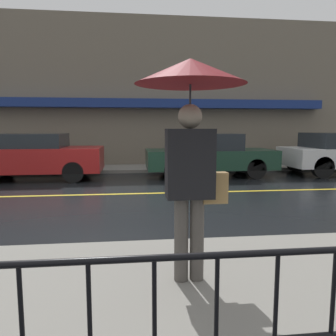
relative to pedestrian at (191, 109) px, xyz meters
name	(u,v)px	position (x,y,z in m)	size (l,w,h in m)	color
ground_plane	(116,194)	(-0.93, 4.94, -1.79)	(80.00, 80.00, 0.00)	black
sidewalk_near	(90,306)	(-0.93, -0.29, -1.73)	(28.00, 2.97, 0.12)	gray
sidewalk_far	(121,169)	(-0.93, 9.64, -1.73)	(28.00, 1.91, 0.12)	gray
lane_marking	(116,194)	(-0.93, 4.94, -1.78)	(25.20, 0.12, 0.01)	gold
building_storefront	(120,93)	(-0.93, 10.72, 1.25)	(28.00, 0.85, 6.12)	#706656
railing_foreground	(56,325)	(-0.93, -1.53, -1.11)	(12.00, 0.04, 0.88)	black
pedestrian	(191,109)	(0.00, 0.00, 0.00)	(1.04, 1.04, 2.13)	#4C4742
car_red	(35,156)	(-3.57, 7.65, -1.04)	(4.12, 1.85, 1.44)	maroon
car_dark_green	(209,155)	(2.04, 7.65, -1.05)	(4.24, 1.72, 1.43)	#193828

